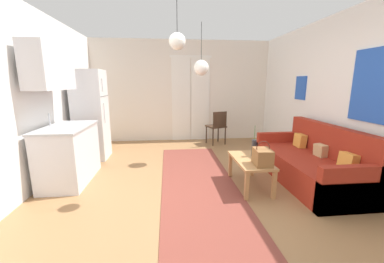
# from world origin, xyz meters

# --- Properties ---
(ground_plane) EXTENTS (5.23, 7.26, 0.10)m
(ground_plane) POSITION_xyz_m (0.00, 0.00, -0.05)
(ground_plane) COLOR #996D44
(wall_back) EXTENTS (4.83, 0.13, 2.64)m
(wall_back) POSITION_xyz_m (0.01, 3.38, 1.31)
(wall_back) COLOR silver
(wall_back) RESTS_ON ground_plane
(wall_right) EXTENTS (0.12, 6.86, 2.64)m
(wall_right) POSITION_xyz_m (2.37, 0.00, 1.32)
(wall_right) COLOR white
(wall_right) RESTS_ON ground_plane
(area_rug) EXTENTS (1.12, 3.66, 0.01)m
(area_rug) POSITION_xyz_m (0.06, 0.49, 0.01)
(area_rug) COLOR brown
(area_rug) RESTS_ON ground_plane
(couch) EXTENTS (0.87, 1.98, 0.90)m
(couch) POSITION_xyz_m (1.86, 0.34, 0.28)
(couch) COLOR maroon
(couch) RESTS_ON ground_plane
(coffee_table) EXTENTS (0.46, 0.90, 0.43)m
(coffee_table) POSITION_xyz_m (0.82, 0.24, 0.37)
(coffee_table) COLOR #B27F4C
(coffee_table) RESTS_ON ground_plane
(bamboo_vase) EXTENTS (0.07, 0.07, 0.48)m
(bamboo_vase) POSITION_xyz_m (0.91, 0.39, 0.56)
(bamboo_vase) COLOR #2D2D33
(bamboo_vase) RESTS_ON coffee_table
(handbag) EXTENTS (0.24, 0.32, 0.34)m
(handbag) POSITION_xyz_m (0.89, -0.02, 0.55)
(handbag) COLOR brown
(handbag) RESTS_ON coffee_table
(refrigerator) EXTENTS (0.61, 0.60, 1.80)m
(refrigerator) POSITION_xyz_m (-1.94, 1.92, 0.90)
(refrigerator) COLOR white
(refrigerator) RESTS_ON ground_plane
(kitchen_counter) EXTENTS (0.63, 1.14, 2.09)m
(kitchen_counter) POSITION_xyz_m (-1.98, 0.75, 0.79)
(kitchen_counter) COLOR silver
(kitchen_counter) RESTS_ON ground_plane
(accent_chair) EXTENTS (0.53, 0.52, 0.85)m
(accent_chair) POSITION_xyz_m (0.85, 2.74, 0.49)
(accent_chair) COLOR #382619
(accent_chair) RESTS_ON ground_plane
(pendant_lamp_near) EXTENTS (0.21, 0.21, 0.69)m
(pendant_lamp_near) POSITION_xyz_m (-0.26, 0.11, 2.05)
(pendant_lamp_near) COLOR black
(pendant_lamp_far) EXTENTS (0.29, 0.29, 0.96)m
(pendant_lamp_far) POSITION_xyz_m (0.26, 1.57, 1.82)
(pendant_lamp_far) COLOR black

